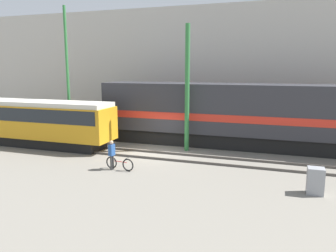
{
  "coord_description": "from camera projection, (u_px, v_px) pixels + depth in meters",
  "views": [
    {
      "loc": [
        7.48,
        -19.37,
        5.5
      ],
      "look_at": [
        0.83,
        0.35,
        1.8
      ],
      "focal_mm": 35.0,
      "sensor_mm": 36.0,
      "label": 1
    }
  ],
  "objects": [
    {
      "name": "person",
      "position": [
        112.0,
        152.0,
        17.78
      ],
      "size": [
        0.26,
        0.38,
        1.63
      ],
      "color": "#333333",
      "rests_on": "ground"
    },
    {
      "name": "ground_plane",
      "position": [
        154.0,
        153.0,
        21.39
      ],
      "size": [
        120.0,
        120.0,
        0.0
      ],
      "primitive_type": "plane",
      "color": "slate"
    },
    {
      "name": "utility_pole_left",
      "position": [
        68.0,
        75.0,
        24.19
      ],
      "size": [
        0.2,
        0.2,
        9.91
      ],
      "color": "#2D7238",
      "rests_on": "ground"
    },
    {
      "name": "utility_pole_center",
      "position": [
        187.0,
        89.0,
        21.44
      ],
      "size": [
        0.3,
        0.3,
        8.29
      ],
      "color": "#2D7238",
      "rests_on": "ground"
    },
    {
      "name": "building_backdrop",
      "position": [
        196.0,
        70.0,
        30.87
      ],
      "size": [
        45.89,
        6.0,
        10.65
      ],
      "color": "#B7B2A8",
      "rests_on": "ground"
    },
    {
      "name": "signal_box",
      "position": [
        315.0,
        181.0,
        14.38
      ],
      "size": [
        0.7,
        0.6,
        1.2
      ],
      "color": "gray",
      "rests_on": "ground"
    },
    {
      "name": "streetcar",
      "position": [
        31.0,
        120.0,
        23.34
      ],
      "size": [
        12.47,
        2.54,
        3.22
      ],
      "color": "black",
      "rests_on": "ground"
    },
    {
      "name": "bicycle",
      "position": [
        120.0,
        164.0,
        17.85
      ],
      "size": [
        1.76,
        0.44,
        0.75
      ],
      "color": "black",
      "rests_on": "ground"
    },
    {
      "name": "freight_locomotive",
      "position": [
        241.0,
        114.0,
        22.68
      ],
      "size": [
        19.75,
        3.04,
        5.02
      ],
      "color": "black",
      "rests_on": "ground"
    },
    {
      "name": "track_near",
      "position": [
        151.0,
        155.0,
        20.76
      ],
      "size": [
        60.0,
        1.5,
        0.14
      ],
      "color": "#47423D",
      "rests_on": "ground"
    },
    {
      "name": "track_far",
      "position": [
        171.0,
        141.0,
        24.68
      ],
      "size": [
        60.0,
        1.5,
        0.14
      ],
      "color": "#47423D",
      "rests_on": "ground"
    }
  ]
}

